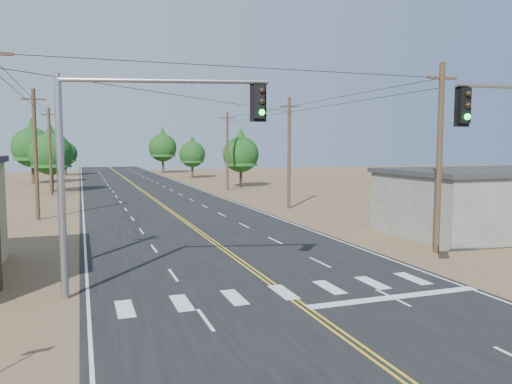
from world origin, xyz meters
name	(u,v)px	position (x,y,z in m)	size (l,w,h in m)	color
road	(178,217)	(0.00, 30.00, 0.01)	(15.00, 200.00, 0.02)	black
building_right	(502,202)	(19.00, 16.00, 2.00)	(15.00, 8.00, 4.00)	gray
utility_pole_left_mid	(36,153)	(-10.50, 32.00, 5.12)	(1.80, 0.30, 10.00)	#4C3826
utility_pole_left_far	(50,151)	(-10.50, 52.00, 5.12)	(1.80, 0.30, 10.00)	#4C3826
utility_pole_right_near	(439,157)	(10.50, 12.00, 5.12)	(1.80, 0.30, 10.00)	#4C3826
utility_pole_right_mid	(289,152)	(10.50, 32.00, 5.12)	(1.80, 0.30, 10.00)	#4C3826
utility_pole_right_far	(227,150)	(10.50, 52.00, 5.12)	(1.80, 0.30, 10.00)	#4C3826
signal_mast_left	(124,146)	(-5.79, 9.45, 5.69)	(7.56, 2.19, 8.31)	gray
tree_left_near	(51,149)	(-10.65, 56.16, 5.24)	(5.14, 5.14, 8.56)	#3F2D1E
tree_left_mid	(32,143)	(-14.00, 71.99, 6.03)	(5.92, 5.92, 9.86)	#3F2D1E
tree_left_far	(65,151)	(-10.03, 92.88, 4.64)	(4.55, 4.55, 7.59)	#3F2D1E
tree_right_near	(241,151)	(13.52, 55.78, 5.02)	(4.93, 4.93, 8.21)	#3F2D1E
tree_right_mid	(192,152)	(11.35, 77.15, 4.64)	(4.55, 4.55, 7.59)	#3F2D1E
tree_right_far	(163,145)	(9.00, 95.19, 5.86)	(5.75, 5.75, 9.58)	#3F2D1E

